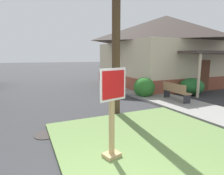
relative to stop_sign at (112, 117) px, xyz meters
The scene contains 8 objects.
grass_corner_patch 1.64m from the stop_sign, ahead, with size 4.89×5.65×0.08m, color #668447.
sidewalk_strip 6.19m from the stop_sign, 35.57° to the left, with size 2.20×14.42×0.12m, color gray.
stop_sign is the anchor object (origin of this frame).
manhole_cover 2.56m from the stop_sign, 119.72° to the left, with size 0.70×0.70×0.02m, color black.
street_bench 6.19m from the stop_sign, 34.17° to the left, with size 0.55×1.70×0.85m.
corner_house 12.90m from the stop_sign, 44.75° to the left, with size 9.16×9.45×5.56m.
shrub_near_porch 8.70m from the stop_sign, 31.46° to the left, with size 1.40×1.40×1.01m, color #266A30.
shrub_by_curb 6.75m from the stop_sign, 49.40° to the left, with size 1.17×1.17×1.13m, color #2C7129.
Camera 1 is at (-0.68, -1.85, 2.26)m, focal length 30.02 mm.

